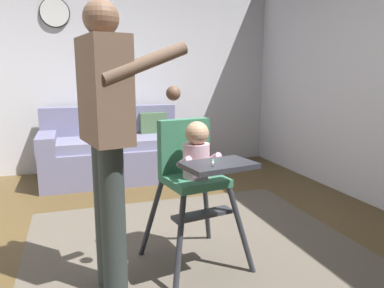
{
  "coord_description": "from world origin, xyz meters",
  "views": [
    {
      "loc": [
        -0.52,
        -2.25,
        1.26
      ],
      "look_at": [
        0.22,
        -0.03,
        0.81
      ],
      "focal_mm": 34.16,
      "sensor_mm": 36.0,
      "label": 1
    }
  ],
  "objects_px": {
    "high_chair": "(194,165)",
    "adult_standing": "(107,134)",
    "couch": "(114,151)",
    "wall_clock": "(55,13)"
  },
  "relations": [
    {
      "from": "high_chair",
      "to": "adult_standing",
      "type": "relative_size",
      "value": 0.59
    },
    {
      "from": "couch",
      "to": "high_chair",
      "type": "bearing_deg",
      "value": 6.76
    },
    {
      "from": "couch",
      "to": "adult_standing",
      "type": "height_order",
      "value": "adult_standing"
    },
    {
      "from": "couch",
      "to": "adult_standing",
      "type": "distance_m",
      "value": 2.48
    },
    {
      "from": "couch",
      "to": "high_chair",
      "type": "height_order",
      "value": "high_chair"
    },
    {
      "from": "couch",
      "to": "wall_clock",
      "type": "height_order",
      "value": "wall_clock"
    },
    {
      "from": "high_chair",
      "to": "wall_clock",
      "type": "relative_size",
      "value": 2.75
    },
    {
      "from": "couch",
      "to": "wall_clock",
      "type": "relative_size",
      "value": 4.73
    },
    {
      "from": "wall_clock",
      "to": "high_chair",
      "type": "bearing_deg",
      "value": -72.76
    },
    {
      "from": "couch",
      "to": "adult_standing",
      "type": "xyz_separation_m",
      "value": [
        -0.28,
        -2.39,
        0.6
      ]
    }
  ]
}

